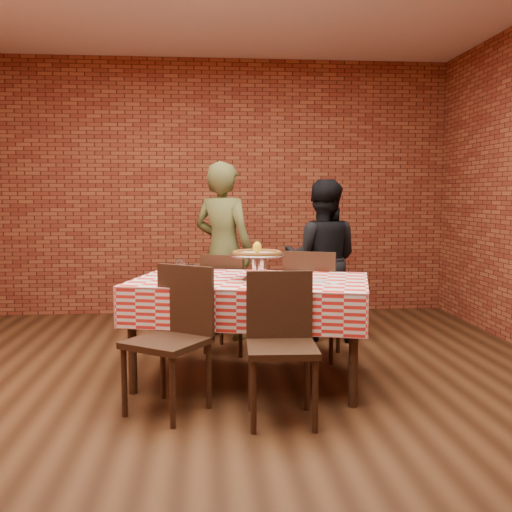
% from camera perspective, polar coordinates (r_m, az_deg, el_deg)
% --- Properties ---
extents(ground, '(6.00, 6.00, 0.00)m').
position_cam_1_polar(ground, '(3.97, -4.01, -14.13)').
color(ground, black).
rests_on(ground, ground).
extents(back_wall, '(5.50, 0.00, 5.50)m').
position_cam_1_polar(back_wall, '(6.73, -4.52, 6.70)').
color(back_wall, maroon).
rests_on(back_wall, ground).
extents(table, '(1.86, 1.39, 0.75)m').
position_cam_1_polar(table, '(4.30, -0.54, -7.32)').
color(table, '#341F11').
rests_on(table, ground).
extents(tablecloth, '(1.90, 1.43, 0.28)m').
position_cam_1_polar(tablecloth, '(4.25, -0.55, -4.16)').
color(tablecloth, red).
rests_on(tablecloth, table).
extents(pizza_stand, '(0.51, 0.51, 0.18)m').
position_cam_1_polar(pizza_stand, '(4.19, 0.12, -1.10)').
color(pizza_stand, silver).
rests_on(pizza_stand, tablecloth).
extents(pizza, '(0.45, 0.45, 0.03)m').
position_cam_1_polar(pizza, '(4.17, 0.12, 0.21)').
color(pizza, beige).
rests_on(pizza, pizza_stand).
extents(lemon, '(0.08, 0.08, 0.08)m').
position_cam_1_polar(lemon, '(4.17, 0.12, 0.85)').
color(lemon, yellow).
rests_on(lemon, pizza).
extents(water_glass_left, '(0.09, 0.09, 0.12)m').
position_cam_1_polar(water_glass_left, '(4.18, -6.38, -1.60)').
color(water_glass_left, white).
rests_on(water_glass_left, tablecloth).
extents(water_glass_right, '(0.09, 0.09, 0.12)m').
position_cam_1_polar(water_glass_right, '(4.48, -7.43, -1.09)').
color(water_glass_right, white).
rests_on(water_glass_right, tablecloth).
extents(side_plate, '(0.19, 0.19, 0.01)m').
position_cam_1_polar(side_plate, '(4.12, 5.76, -2.43)').
color(side_plate, white).
rests_on(side_plate, tablecloth).
extents(sweetener_packet_a, '(0.05, 0.04, 0.00)m').
position_cam_1_polar(sweetener_packet_a, '(3.96, 6.77, -2.82)').
color(sweetener_packet_a, white).
rests_on(sweetener_packet_a, tablecloth).
extents(sweetener_packet_b, '(0.06, 0.05, 0.00)m').
position_cam_1_polar(sweetener_packet_b, '(4.02, 7.70, -2.71)').
color(sweetener_packet_b, white).
rests_on(sweetener_packet_b, tablecloth).
extents(condiment_caddy, '(0.12, 0.11, 0.13)m').
position_cam_1_polar(condiment_caddy, '(4.51, 0.37, -0.92)').
color(condiment_caddy, silver).
rests_on(condiment_caddy, tablecloth).
extents(chair_near_left, '(0.60, 0.60, 0.91)m').
position_cam_1_polar(chair_near_left, '(3.70, -8.75, -8.27)').
color(chair_near_left, '#341F11').
rests_on(chair_near_left, ground).
extents(chair_near_right, '(0.43, 0.43, 0.89)m').
position_cam_1_polar(chair_near_right, '(3.53, 2.55, -9.11)').
color(chair_near_right, '#341F11').
rests_on(chair_near_right, ground).
extents(chair_far_left, '(0.52, 0.52, 0.86)m').
position_cam_1_polar(chair_far_left, '(5.09, -2.53, -4.56)').
color(chair_far_left, '#341F11').
rests_on(chair_far_left, ground).
extents(chair_far_right, '(0.56, 0.56, 0.91)m').
position_cam_1_polar(chair_far_right, '(4.93, 5.64, -4.66)').
color(chair_far_right, '#341F11').
rests_on(chair_far_right, ground).
extents(diner_olive, '(0.73, 0.67, 1.68)m').
position_cam_1_polar(diner_olive, '(5.52, -3.22, 0.51)').
color(diner_olive, '#4B4E27').
rests_on(diner_olive, ground).
extents(diner_black, '(0.85, 0.73, 1.51)m').
position_cam_1_polar(diner_black, '(5.54, 6.48, -0.36)').
color(diner_black, black).
rests_on(diner_black, ground).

